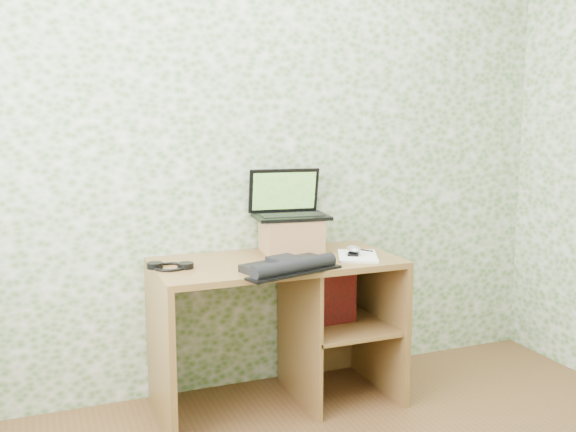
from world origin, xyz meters
name	(u,v)px	position (x,y,z in m)	size (l,w,h in m)	color
wall_back	(255,145)	(0.00, 1.75, 1.30)	(3.50, 3.50, 0.00)	silver
desk	(289,309)	(0.08, 1.47, 0.48)	(1.20, 0.60, 0.75)	brown
riser	(291,235)	(0.14, 1.58, 0.84)	(0.30, 0.25, 0.18)	#986744
laptop	(288,206)	(0.14, 1.63, 0.99)	(0.40, 0.31, 0.25)	black
keyboard	(289,266)	(-0.02, 1.21, 0.77)	(0.49, 0.37, 0.07)	black
headphones	(170,266)	(-0.52, 1.46, 0.76)	(0.21, 0.21, 0.03)	black
notepad	(358,256)	(0.40, 1.34, 0.76)	(0.19, 0.27, 0.01)	white
mouse	(354,251)	(0.38, 1.36, 0.78)	(0.06, 0.10, 0.03)	#B5B5B7
pen	(363,250)	(0.47, 1.43, 0.77)	(0.01, 0.01, 0.12)	black
red_box	(331,294)	(0.30, 1.44, 0.54)	(0.26, 0.08, 0.31)	maroon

